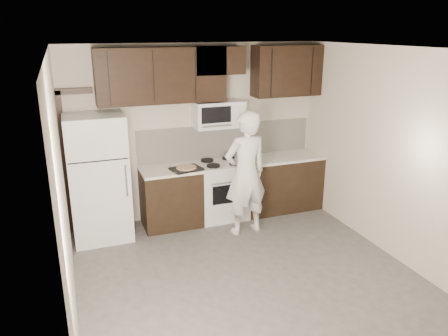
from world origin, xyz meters
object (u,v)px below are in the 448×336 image
microwave (218,114)px  person (246,174)px  refrigerator (98,178)px  stove (221,190)px

microwave → person: (0.15, -0.74, -0.74)m
microwave → refrigerator: size_ratio=0.42×
stove → microwave: bearing=90.1°
refrigerator → stove: bearing=1.5°
person → microwave: bearing=-86.3°
microwave → person: 1.06m
person → refrigerator: bearing=-23.5°
stove → microwave: (-0.00, 0.12, 1.19)m
refrigerator → person: person is taller
refrigerator → person: 2.08m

